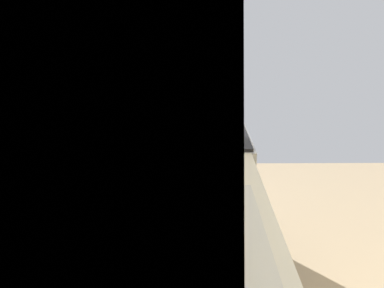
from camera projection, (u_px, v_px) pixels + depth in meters
wall_back at (54, 136)px, 1.13m from camera, size 3.94×0.12×2.74m
oven_range at (194, 197)px, 2.75m from camera, size 0.67×0.68×1.08m
microwave at (187, 286)px, 1.02m from camera, size 0.45×0.37×0.33m
bowl at (207, 169)px, 2.03m from camera, size 0.19×0.19×0.04m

